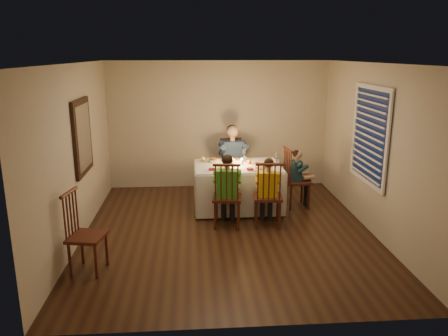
{
  "coord_description": "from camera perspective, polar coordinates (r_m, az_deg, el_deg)",
  "views": [
    {
      "loc": [
        -0.54,
        -6.41,
        2.74
      ],
      "look_at": [
        -0.06,
        0.15,
        1.0
      ],
      "focal_mm": 35.0,
      "sensor_mm": 36.0,
      "label": 1
    }
  ],
  "objects": [
    {
      "name": "chair_end",
      "position": [
        8.18,
        9.37,
        -4.97
      ],
      "size": [
        0.48,
        0.5,
        1.1
      ],
      "primitive_type": null,
      "rotation": [
        0.0,
        0.0,
        1.68
      ],
      "color": "#3C1410",
      "rests_on": "ground"
    },
    {
      "name": "ground",
      "position": [
        6.99,
        0.56,
        -8.29
      ],
      "size": [
        5.0,
        5.0,
        0.0
      ],
      "primitive_type": "plane",
      "color": "black",
      "rests_on": "ground"
    },
    {
      "name": "child_yellow",
      "position": [
        7.27,
        5.62,
        -7.43
      ],
      "size": [
        0.43,
        0.4,
        1.14
      ],
      "primitive_type": null,
      "rotation": [
        0.0,
        0.0,
        3.05
      ],
      "color": "yellow",
      "rests_on": "ground"
    },
    {
      "name": "wall_back",
      "position": [
        9.04,
        -0.74,
        5.62
      ],
      "size": [
        4.5,
        0.02,
        2.6
      ],
      "primitive_type": "cube",
      "color": "#BEB4A2",
      "rests_on": "ground"
    },
    {
      "name": "chair_extra",
      "position": [
        6.08,
        -17.09,
        -12.7
      ],
      "size": [
        0.5,
        0.52,
        1.08
      ],
      "primitive_type": null,
      "rotation": [
        0.0,
        0.0,
        1.38
      ],
      "color": "#3C1410",
      "rests_on": "ground"
    },
    {
      "name": "candle_right",
      "position": [
        7.76,
        2.35,
        0.75
      ],
      "size": [
        0.06,
        0.06,
        0.1
      ],
      "primitive_type": "cylinder",
      "color": "silver",
      "rests_on": "dining_table"
    },
    {
      "name": "setting_yellow",
      "position": [
        7.48,
        4.77,
        -0.15
      ],
      "size": [
        0.26,
        0.26,
        0.02
      ],
      "primitive_type": "cylinder",
      "rotation": [
        0.0,
        0.0,
        0.01
      ],
      "color": "white",
      "rests_on": "dining_table"
    },
    {
      "name": "ceiling",
      "position": [
        6.43,
        0.61,
        13.54
      ],
      "size": [
        5.0,
        5.0,
        0.0
      ],
      "primitive_type": "plane",
      "color": "white",
      "rests_on": "wall_back"
    },
    {
      "name": "chair_adult",
      "position": [
        8.81,
        1.11,
        -3.34
      ],
      "size": [
        0.5,
        0.48,
        1.1
      ],
      "primitive_type": null,
      "rotation": [
        0.0,
        0.0,
        0.11
      ],
      "color": "#3C1410",
      "rests_on": "ground"
    },
    {
      "name": "squash",
      "position": [
        8.02,
        -2.78,
        1.17
      ],
      "size": [
        0.09,
        0.09,
        0.09
      ],
      "primitive_type": "sphere",
      "color": "yellow",
      "rests_on": "dining_table"
    },
    {
      "name": "window_blinds",
      "position": [
        7.17,
        18.42,
        4.07
      ],
      "size": [
        0.07,
        1.34,
        1.54
      ],
      "color": "#0C1532",
      "rests_on": "wall_right"
    },
    {
      "name": "orange_fruit",
      "position": [
        7.83,
        3.29,
        0.8
      ],
      "size": [
        0.08,
        0.08,
        0.08
      ],
      "primitive_type": "sphere",
      "color": "orange",
      "rests_on": "dining_table"
    },
    {
      "name": "wall_right",
      "position": [
        7.14,
        18.91,
        2.34
      ],
      "size": [
        0.02,
        5.0,
        2.6
      ],
      "primitive_type": "cube",
      "color": "#BEB4A2",
      "rests_on": "ground"
    },
    {
      "name": "dining_table",
      "position": [
        7.82,
        1.8,
        -1.26
      ],
      "size": [
        1.57,
        1.14,
        0.78
      ],
      "rotation": [
        0.0,
        0.0,
        0.01
      ],
      "color": "silver",
      "rests_on": "ground"
    },
    {
      "name": "child_teal",
      "position": [
        8.18,
        9.37,
        -4.97
      ],
      "size": [
        0.36,
        0.39,
        1.07
      ],
      "primitive_type": null,
      "rotation": [
        0.0,
        0.0,
        1.68
      ],
      "color": "#173239",
      "rests_on": "ground"
    },
    {
      "name": "setting_teal",
      "position": [
        7.84,
        5.66,
        0.55
      ],
      "size": [
        0.26,
        0.26,
        0.02
      ],
      "primitive_type": "cylinder",
      "rotation": [
        0.0,
        0.0,
        0.01
      ],
      "color": "white",
      "rests_on": "dining_table"
    },
    {
      "name": "setting_adult",
      "position": [
        8.1,
        1.48,
        1.07
      ],
      "size": [
        0.26,
        0.26,
        0.02
      ],
      "primitive_type": "cylinder",
      "rotation": [
        0.0,
        0.0,
        0.01
      ],
      "color": "white",
      "rests_on": "dining_table"
    },
    {
      "name": "setting_green",
      "position": [
        7.44,
        -0.23,
        -0.17
      ],
      "size": [
        0.26,
        0.26,
        0.02
      ],
      "primitive_type": "cylinder",
      "rotation": [
        0.0,
        0.0,
        0.01
      ],
      "color": "white",
      "rests_on": "dining_table"
    },
    {
      "name": "chair_near_left",
      "position": [
        7.2,
        0.42,
        -7.58
      ],
      "size": [
        0.51,
        0.49,
        1.1
      ],
      "primitive_type": null,
      "rotation": [
        0.0,
        0.0,
        3.01
      ],
      "color": "#3C1410",
      "rests_on": "ground"
    },
    {
      "name": "candle_left",
      "position": [
        7.74,
        1.18,
        0.73
      ],
      "size": [
        0.06,
        0.06,
        0.1
      ],
      "primitive_type": "cylinder",
      "color": "silver",
      "rests_on": "dining_table"
    },
    {
      "name": "adult",
      "position": [
        8.81,
        1.11,
        -3.34
      ],
      "size": [
        0.59,
        0.55,
        1.39
      ],
      "primitive_type": null,
      "rotation": [
        0.0,
        0.0,
        0.11
      ],
      "color": "navy",
      "rests_on": "ground"
    },
    {
      "name": "chair_near_right",
      "position": [
        7.27,
        5.62,
        -7.43
      ],
      "size": [
        0.49,
        0.47,
        1.1
      ],
      "primitive_type": null,
      "rotation": [
        0.0,
        0.0,
        3.05
      ],
      "color": "#3C1410",
      "rests_on": "ground"
    },
    {
      "name": "wall_left",
      "position": [
        6.79,
        -18.72,
        1.75
      ],
      "size": [
        0.02,
        5.0,
        2.6
      ],
      "primitive_type": "cube",
      "color": "#BEB4A2",
      "rests_on": "ground"
    },
    {
      "name": "serving_bowl",
      "position": [
        7.97,
        -1.26,
        0.96
      ],
      "size": [
        0.22,
        0.22,
        0.05
      ],
      "primitive_type": "imported",
      "rotation": [
        0.0,
        0.0,
        -0.06
      ],
      "color": "white",
      "rests_on": "dining_table"
    },
    {
      "name": "wall_mirror",
      "position": [
        7.02,
        -18.0,
        3.9
      ],
      "size": [
        0.06,
        0.95,
        1.15
      ],
      "color": "black",
      "rests_on": "wall_left"
    },
    {
      "name": "child_green",
      "position": [
        7.2,
        0.42,
        -7.58
      ],
      "size": [
        0.48,
        0.45,
        1.21
      ],
      "primitive_type": null,
      "rotation": [
        0.0,
        0.0,
        3.01
      ],
      "color": "green",
      "rests_on": "ground"
    }
  ]
}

